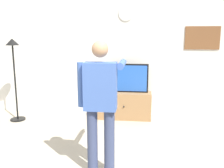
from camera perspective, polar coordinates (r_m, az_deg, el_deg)
name	(u,v)px	position (r m, az deg, el deg)	size (l,w,h in m)	color
back_wall	(118,57)	(5.76, 1.50, 6.25)	(6.40, 0.10, 2.70)	silver
tv_stand	(124,105)	(5.60, 2.87, -4.89)	(1.17, 0.44, 0.59)	#997047
television	(125,78)	(5.51, 2.96, 1.37)	(1.03, 0.07, 0.63)	black
wall_clock	(126,13)	(5.69, 3.27, 15.94)	(0.33, 0.33, 0.03)	white
framed_picture	(202,38)	(5.82, 19.97, 9.89)	(0.74, 0.04, 0.50)	brown
floor_lamp	(14,63)	(5.67, -21.58, 4.57)	(0.32, 0.32, 1.77)	black
person_standing_nearer_lamp	(101,100)	(3.23, -2.61, -3.73)	(0.60, 0.78, 1.77)	#384266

